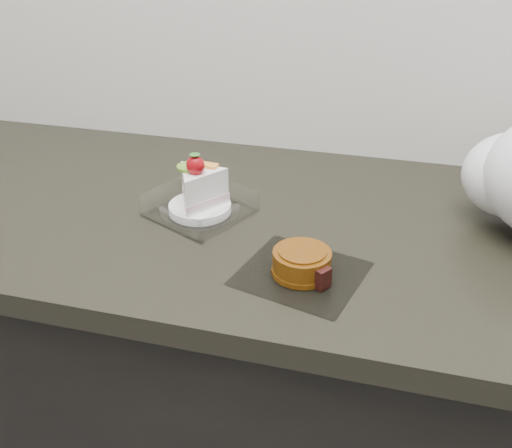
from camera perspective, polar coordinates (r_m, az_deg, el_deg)
counter at (r=1.27m, az=2.11°, el=-17.25°), size 2.04×0.64×0.90m
cake_tray at (r=0.99m, az=-5.68°, el=2.62°), size 0.20×0.20×0.12m
mooncake_wrap at (r=0.84m, az=4.66°, el=-4.10°), size 0.21×0.20×0.04m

